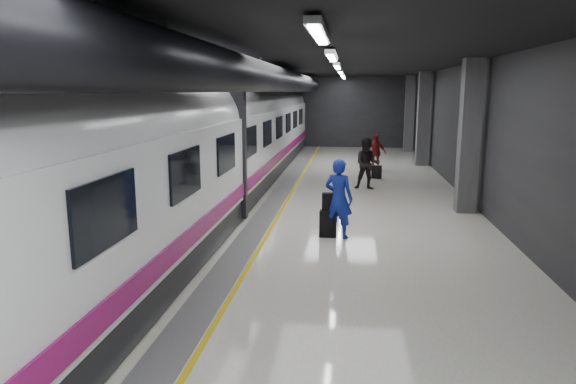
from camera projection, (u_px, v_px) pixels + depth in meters
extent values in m
plane|color=white|center=(309.00, 223.00, 14.09)|extent=(40.00, 40.00, 0.00)
cube|color=black|center=(310.00, 55.00, 13.22)|extent=(10.00, 40.00, 0.02)
cube|color=#28282B|center=(334.00, 112.00, 33.14)|extent=(10.00, 0.02, 4.50)
cube|color=#28282B|center=(130.00, 140.00, 14.25)|extent=(0.02, 40.00, 4.50)
cube|color=#28282B|center=(505.00, 144.00, 13.06)|extent=(0.02, 40.00, 4.50)
cube|color=slate|center=(260.00, 222.00, 14.25)|extent=(0.65, 39.80, 0.01)
cube|color=yellow|center=(275.00, 222.00, 14.20)|extent=(0.10, 39.80, 0.01)
cylinder|color=black|center=(261.00, 76.00, 13.48)|extent=(0.80, 38.00, 0.80)
cube|color=silver|center=(319.00, 32.00, 7.33)|extent=(0.22, 2.60, 0.10)
cube|color=silver|center=(332.00, 56.00, 12.20)|extent=(0.22, 2.60, 0.10)
cube|color=silver|center=(337.00, 66.00, 17.07)|extent=(0.22, 2.60, 0.10)
cube|color=silver|center=(341.00, 72.00, 21.94)|extent=(0.22, 2.60, 0.10)
cube|color=silver|center=(343.00, 75.00, 26.81)|extent=(0.22, 2.60, 0.10)
cube|color=silver|center=(344.00, 77.00, 30.70)|extent=(0.22, 2.60, 0.10)
cube|color=#515154|center=(469.00, 137.00, 15.06)|extent=(0.55, 0.55, 4.50)
cube|color=#515154|center=(423.00, 119.00, 24.80)|extent=(0.55, 0.55, 4.50)
cube|color=#515154|center=(409.00, 114.00, 30.65)|extent=(0.55, 0.55, 4.50)
cube|color=black|center=(194.00, 208.00, 14.41)|extent=(2.80, 38.00, 0.60)
cube|color=white|center=(192.00, 158.00, 14.14)|extent=(2.90, 38.00, 2.20)
cylinder|color=white|center=(191.00, 124.00, 13.95)|extent=(2.80, 38.00, 2.80)
cube|color=#850C57|center=(245.00, 188.00, 14.12)|extent=(0.04, 38.00, 0.35)
cube|color=black|center=(192.00, 149.00, 14.09)|extent=(3.05, 0.25, 3.80)
cube|color=black|center=(106.00, 213.00, 6.09)|extent=(0.05, 1.60, 0.85)
cube|color=black|center=(186.00, 173.00, 9.01)|extent=(0.05, 1.60, 0.85)
cube|color=black|center=(226.00, 153.00, 11.94)|extent=(0.05, 1.60, 0.85)
cube|color=black|center=(251.00, 141.00, 14.86)|extent=(0.05, 1.60, 0.85)
cube|color=black|center=(267.00, 133.00, 17.78)|extent=(0.05, 1.60, 0.85)
cube|color=black|center=(279.00, 127.00, 20.70)|extent=(0.05, 1.60, 0.85)
cube|color=black|center=(288.00, 123.00, 23.63)|extent=(0.05, 1.60, 0.85)
cube|color=black|center=(295.00, 119.00, 26.55)|extent=(0.05, 1.60, 0.85)
cube|color=black|center=(301.00, 116.00, 29.47)|extent=(0.05, 1.60, 0.85)
imported|color=#1824BA|center=(339.00, 198.00, 12.57)|extent=(0.84, 0.70, 1.97)
cube|color=black|center=(328.00, 224.00, 12.76)|extent=(0.42, 0.27, 0.67)
cube|color=black|center=(329.00, 202.00, 12.68)|extent=(0.33, 0.19, 0.43)
imported|color=black|center=(367.00, 164.00, 18.83)|extent=(0.93, 0.72, 1.90)
imported|color=maroon|center=(375.00, 152.00, 23.44)|extent=(1.05, 0.69, 1.66)
cube|color=black|center=(377.00, 172.00, 21.35)|extent=(0.43, 0.36, 0.54)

